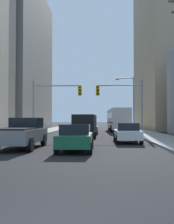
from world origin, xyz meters
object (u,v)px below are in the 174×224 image
Objects in this scene: traffic_signal_near_right at (122,98)px; cargo_van_black at (85,125)px; sedan_white at (127,133)px; traffic_signal_near_left at (55,98)px; sedan_green at (76,137)px; sedan_blue at (90,128)px; pickup_truck_grey at (23,133)px; city_bus at (118,119)px.

cargo_van_black is at bearing -156.51° from traffic_signal_near_right.
sedan_white is 7.80m from traffic_signal_near_right.
sedan_white is at bearing -45.71° from traffic_signal_near_left.
traffic_signal_near_right is (3.70, 12.57, 3.32)m from sedan_green.
sedan_green is 0.70× the size of traffic_signal_near_right.
sedan_green and sedan_blue have the same top height.
pickup_truck_grey is at bearing -90.18° from traffic_signal_near_left.
traffic_signal_near_right reaches higher than cargo_van_black.
pickup_truck_grey is 10.14m from cargo_van_black.
sedan_green is at bearing -74.95° from traffic_signal_near_left.
traffic_signal_near_left reaches higher than sedan_green.
sedan_blue is (-3.28, 11.56, 0.00)m from sedan_white.
sedan_blue is 6.59m from traffic_signal_near_right.
sedan_green is at bearing -99.51° from city_bus.
traffic_signal_near_left is 7.08m from traffic_signal_near_right.
traffic_signal_near_right is at bearing -0.00° from traffic_signal_near_left.
cargo_van_black reaches higher than pickup_truck_grey.
cargo_van_black is at bearing -25.95° from traffic_signal_near_left.
cargo_van_black is 4.95m from traffic_signal_near_right.
pickup_truck_grey reaches higher than sedan_white.
sedan_blue is 0.71× the size of traffic_signal_near_right.
sedan_white is at bearing -74.14° from sedan_blue.
city_bus is 2.75× the size of sedan_white.
sedan_blue is at bearing 87.61° from cargo_van_black.
city_bus is 9.11m from sedan_blue.
traffic_signal_near_left is at bearing 89.82° from pickup_truck_grey.
traffic_signal_near_right is (3.74, 1.62, 2.81)m from cargo_van_black.
sedan_blue is at bearing 127.69° from traffic_signal_near_right.
traffic_signal_near_right reaches higher than sedan_green.
pickup_truck_grey reaches higher than sedan_blue.
city_bus reaches higher than sedan_green.
sedan_green is at bearing -90.72° from sedan_blue.
sedan_green is at bearing -122.39° from sedan_white.
sedan_white is at bearing -92.10° from city_bus.
pickup_truck_grey is 13.62m from traffic_signal_near_right.
city_bus is 14.88m from traffic_signal_near_left.
traffic_signal_near_right is (7.08, -0.00, -0.02)m from traffic_signal_near_left.
traffic_signal_near_right is (3.48, -4.51, 3.32)m from sedan_blue.
cargo_van_black is at bearing 70.55° from pickup_truck_grey.
city_bus is 25.56m from sedan_green.
cargo_van_black reaches higher than sedan_blue.
sedan_blue is at bearing 89.28° from sedan_green.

